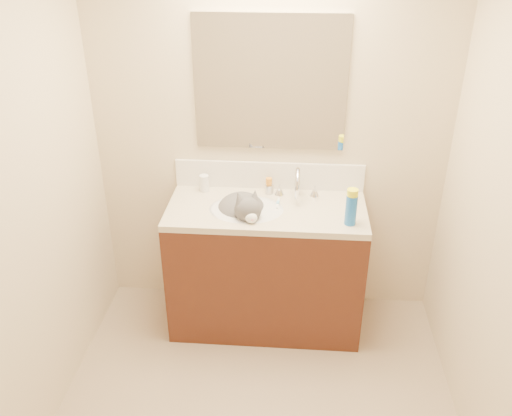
% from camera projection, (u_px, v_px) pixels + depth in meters
% --- Properties ---
extents(room_shell, '(2.24, 2.54, 2.52)m').
position_uv_depth(room_shell, '(253.00, 184.00, 2.11)').
color(room_shell, beige).
rests_on(room_shell, ground).
extents(vanity_cabinet, '(1.20, 0.55, 0.82)m').
position_uv_depth(vanity_cabinet, '(266.00, 269.00, 3.47)').
color(vanity_cabinet, '#451E12').
rests_on(vanity_cabinet, ground).
extents(counter_slab, '(1.20, 0.55, 0.04)m').
position_uv_depth(counter_slab, '(267.00, 210.00, 3.27)').
color(counter_slab, beige).
rests_on(counter_slab, vanity_cabinet).
extents(basin, '(0.45, 0.36, 0.14)m').
position_uv_depth(basin, '(246.00, 219.00, 3.28)').
color(basin, silver).
rests_on(basin, vanity_cabinet).
extents(faucet, '(0.28, 0.20, 0.21)m').
position_uv_depth(faucet, '(297.00, 186.00, 3.33)').
color(faucet, silver).
rests_on(faucet, counter_slab).
extents(cat, '(0.42, 0.46, 0.33)m').
position_uv_depth(cat, '(243.00, 212.00, 3.27)').
color(cat, '#4B494B').
rests_on(cat, basin).
extents(backsplash, '(1.20, 0.02, 0.18)m').
position_uv_depth(backsplash, '(269.00, 175.00, 3.45)').
color(backsplash, silver).
rests_on(backsplash, counter_slab).
extents(mirror, '(0.90, 0.02, 0.80)m').
position_uv_depth(mirror, '(270.00, 84.00, 3.17)').
color(mirror, white).
rests_on(mirror, room_shell).
extents(pill_bottle, '(0.07, 0.07, 0.11)m').
position_uv_depth(pill_bottle, '(204.00, 183.00, 3.43)').
color(pill_bottle, white).
rests_on(pill_bottle, counter_slab).
extents(pill_label, '(0.07, 0.07, 0.04)m').
position_uv_depth(pill_label, '(204.00, 185.00, 3.44)').
color(pill_label, orange).
rests_on(pill_label, pill_bottle).
extents(silver_jar, '(0.07, 0.07, 0.06)m').
position_uv_depth(silver_jar, '(269.00, 189.00, 3.41)').
color(silver_jar, '#B7B7BC').
rests_on(silver_jar, counter_slab).
extents(amber_bottle, '(0.05, 0.05, 0.10)m').
position_uv_depth(amber_bottle, '(269.00, 185.00, 3.41)').
color(amber_bottle, orange).
rests_on(amber_bottle, counter_slab).
extents(toothbrush, '(0.02, 0.13, 0.01)m').
position_uv_depth(toothbrush, '(278.00, 203.00, 3.30)').
color(toothbrush, white).
rests_on(toothbrush, counter_slab).
extents(toothbrush_head, '(0.02, 0.03, 0.02)m').
position_uv_depth(toothbrush_head, '(278.00, 203.00, 3.30)').
color(toothbrush_head, '#6EBBE9').
rests_on(toothbrush_head, counter_slab).
extents(spray_can, '(0.09, 0.09, 0.18)m').
position_uv_depth(spray_can, '(351.00, 210.00, 3.05)').
color(spray_can, blue).
rests_on(spray_can, counter_slab).
extents(spray_cap, '(0.08, 0.08, 0.04)m').
position_uv_depth(spray_cap, '(353.00, 193.00, 2.99)').
color(spray_cap, yellow).
rests_on(spray_cap, spray_can).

